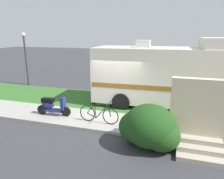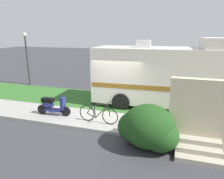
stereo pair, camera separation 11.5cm
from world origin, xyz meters
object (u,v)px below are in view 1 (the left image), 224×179
(bottle_green, at_px, (182,128))
(motorhome_rv, at_px, (165,75))
(bicycle, at_px, (99,114))
(street_lamp_post, at_px, (25,53))
(scooter, at_px, (52,106))

(bottle_green, bearing_deg, motorhome_rv, 106.62)
(bicycle, relative_size, street_lamp_post, 0.46)
(motorhome_rv, relative_size, bottle_green, 24.17)
(street_lamp_post, bearing_deg, scooter, -43.59)
(motorhome_rv, bearing_deg, bicycle, -127.21)
(motorhome_rv, xyz_separation_m, bottle_green, (0.90, -3.03, -1.46))
(street_lamp_post, bearing_deg, bicycle, -34.22)
(bottle_green, bearing_deg, bicycle, -176.80)
(motorhome_rv, bearing_deg, scooter, -147.48)
(scooter, xyz_separation_m, bicycle, (2.33, -0.17, -0.07))
(street_lamp_post, bearing_deg, bottle_green, -24.39)
(scooter, distance_m, bottle_green, 5.69)
(motorhome_rv, height_order, scooter, motorhome_rv)
(motorhome_rv, height_order, street_lamp_post, street_lamp_post)
(motorhome_rv, relative_size, scooter, 4.33)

